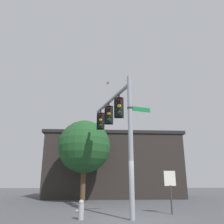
{
  "coord_description": "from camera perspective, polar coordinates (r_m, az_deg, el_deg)",
  "views": [
    {
      "loc": [
        1.25,
        10.68,
        1.68
      ],
      "look_at": [
        0.81,
        -2.32,
        5.55
      ],
      "focal_mm": 36.53,
      "sensor_mm": 36.0,
      "label": 1
    }
  ],
  "objects": [
    {
      "name": "ground_plane",
      "position": [
        10.88,
        5.17,
        -25.4
      ],
      "size": [
        80.0,
        80.0,
        0.0
      ],
      "primitive_type": "plane",
      "color": "#4C4C51"
    },
    {
      "name": "signal_pole",
      "position": [
        10.89,
        4.71,
        -7.48
      ],
      "size": [
        0.23,
        0.23,
        6.78
      ],
      "primitive_type": "cylinder",
      "color": "gray",
      "rests_on": "ground"
    },
    {
      "name": "mast_arm",
      "position": [
        13.95,
        -0.23,
        2.98
      ],
      "size": [
        1.9,
        4.99,
        0.19
      ],
      "primitive_type": "cylinder",
      "rotation": [
        0.0,
        1.57,
        5.05
      ],
      "color": "gray"
    },
    {
      "name": "traffic_light_nearest_pole",
      "position": [
        12.59,
        1.78,
        1.36
      ],
      "size": [
        0.54,
        0.49,
        1.31
      ],
      "color": "black"
    },
    {
      "name": "traffic_light_mid_inner",
      "position": [
        14.04,
        -0.79,
        -0.54
      ],
      "size": [
        0.54,
        0.49,
        1.31
      ],
      "color": "black"
    },
    {
      "name": "traffic_light_mid_outer",
      "position": [
        15.51,
        -2.88,
        -2.08
      ],
      "size": [
        0.54,
        0.49,
        1.31
      ],
      "color": "black"
    },
    {
      "name": "street_name_sign",
      "position": [
        11.42,
        6.06,
        0.8
      ],
      "size": [
        1.21,
        0.53,
        0.22
      ],
      "color": "#147238"
    },
    {
      "name": "bird_flying",
      "position": [
        19.0,
        -1.06,
        7.3
      ],
      "size": [
        0.3,
        0.5,
        0.15
      ],
      "color": "gray"
    },
    {
      "name": "storefront_building",
      "position": [
        23.72,
        0.24,
        -13.18
      ],
      "size": [
        13.59,
        6.65,
        6.15
      ],
      "color": "#282321",
      "rests_on": "ground"
    },
    {
      "name": "tree_by_storefront",
      "position": [
        18.8,
        -6.96,
        -8.6
      ],
      "size": [
        4.22,
        4.22,
        6.38
      ],
      "color": "#4C3823",
      "rests_on": "ground"
    },
    {
      "name": "fire_hydrant",
      "position": [
        11.04,
        -7.76,
        -23.02
      ],
      "size": [
        0.35,
        0.24,
        0.82
      ],
      "color": "#99999E",
      "rests_on": "ground"
    },
    {
      "name": "historical_marker",
      "position": [
        12.85,
        14.37,
        -17.32
      ],
      "size": [
        0.6,
        0.08,
        2.13
      ],
      "color": "#333333",
      "rests_on": "ground"
    }
  ]
}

